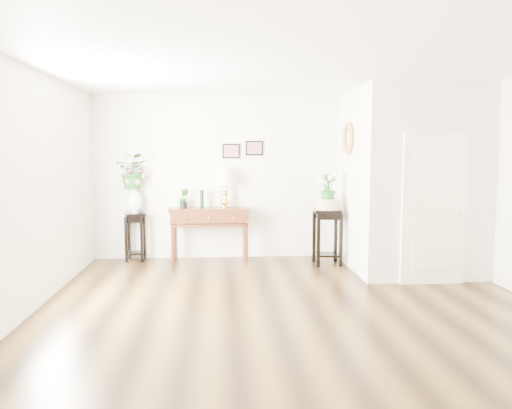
{
  "coord_description": "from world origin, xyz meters",
  "views": [
    {
      "loc": [
        -0.85,
        -5.87,
        1.84
      ],
      "look_at": [
        -0.33,
        1.3,
        1.08
      ],
      "focal_mm": 35.0,
      "sensor_mm": 36.0,
      "label": 1
    }
  ],
  "objects": [
    {
      "name": "ceramic_bowl",
      "position": [
        0.9,
        2.08,
        0.99
      ],
      "size": [
        0.42,
        0.42,
        0.18
      ],
      "primitive_type": "cylinder",
      "rotation": [
        0.0,
        0.0,
        -0.05
      ],
      "color": "beige",
      "rests_on": "plant_stand_b"
    },
    {
      "name": "table_lamp",
      "position": [
        -0.76,
        2.57,
        1.24
      ],
      "size": [
        0.46,
        0.46,
        0.66
      ],
      "primitive_type": "cube",
      "rotation": [
        0.0,
        0.0,
        -0.26
      ],
      "color": "gold",
      "rests_on": "console_table"
    },
    {
      "name": "floor",
      "position": [
        0.0,
        0.0,
        0.0
      ],
      "size": [
        6.0,
        5.5,
        0.02
      ],
      "primitive_type": "cube",
      "color": "#503817",
      "rests_on": "ground"
    },
    {
      "name": "art_print_left",
      "position": [
        -0.65,
        2.73,
        1.85
      ],
      "size": [
        0.3,
        0.02,
        0.25
      ],
      "primitive_type": "cube",
      "color": "black",
      "rests_on": "wall_back"
    },
    {
      "name": "green_vase",
      "position": [
        -1.15,
        2.57,
        1.06
      ],
      "size": [
        0.07,
        0.07,
        0.3
      ],
      "primitive_type": "cylinder",
      "rotation": [
        0.0,
        0.0,
        -0.07
      ],
      "color": "black",
      "rests_on": "console_table"
    },
    {
      "name": "console_table",
      "position": [
        -1.03,
        2.57,
        0.45
      ],
      "size": [
        1.35,
        0.48,
        0.89
      ],
      "primitive_type": "cube",
      "rotation": [
        0.0,
        0.0,
        -0.02
      ],
      "color": "#41170B",
      "rests_on": "floor"
    },
    {
      "name": "ceiling",
      "position": [
        0.0,
        0.0,
        2.8
      ],
      "size": [
        6.0,
        5.5,
        0.02
      ],
      "primitive_type": "cube",
      "color": "white",
      "rests_on": "ground"
    },
    {
      "name": "lily_arrangement",
      "position": [
        -2.28,
        2.57,
        1.51
      ],
      "size": [
        0.65,
        0.6,
        0.6
      ],
      "primitive_type": "imported",
      "rotation": [
        0.0,
        0.0,
        -0.29
      ],
      "color": "#1E571A",
      "rests_on": "porcelain_vase"
    },
    {
      "name": "potted_plant",
      "position": [
        -1.46,
        2.57,
        1.05
      ],
      "size": [
        0.18,
        0.15,
        0.31
      ],
      "primitive_type": "imported",
      "rotation": [
        0.0,
        0.0,
        -0.06
      ],
      "color": "#1E571A",
      "rests_on": "console_table"
    },
    {
      "name": "plant_stand_b",
      "position": [
        0.9,
        2.08,
        0.45
      ],
      "size": [
        0.47,
        0.47,
        0.91
      ],
      "primitive_type": "cube",
      "rotation": [
        0.0,
        0.0,
        -0.12
      ],
      "color": "black",
      "rests_on": "floor"
    },
    {
      "name": "partition",
      "position": [
        2.1,
        1.77,
        1.4
      ],
      "size": [
        1.8,
        1.95,
        2.8
      ],
      "primitive_type": "cube",
      "color": "silver",
      "rests_on": "floor"
    },
    {
      "name": "wall_left",
      "position": [
        -3.0,
        0.0,
        1.4
      ],
      "size": [
        0.02,
        5.5,
        2.8
      ],
      "primitive_type": "cube",
      "color": "silver",
      "rests_on": "ground"
    },
    {
      "name": "narcissus",
      "position": [
        0.9,
        2.08,
        1.25
      ],
      "size": [
        0.29,
        0.29,
        0.45
      ],
      "primitive_type": "imported",
      "rotation": [
        0.0,
        0.0,
        0.14
      ],
      "color": "#1E571A",
      "rests_on": "ceramic_bowl"
    },
    {
      "name": "wall_ornament",
      "position": [
        1.16,
        1.9,
        2.05
      ],
      "size": [
        0.07,
        0.51,
        0.51
      ],
      "primitive_type": "torus",
      "rotation": [
        0.0,
        1.57,
        0.0
      ],
      "color": "#B57F38",
      "rests_on": "partition"
    },
    {
      "name": "wall_front",
      "position": [
        0.0,
        -2.75,
        1.4
      ],
      "size": [
        6.0,
        0.02,
        2.8
      ],
      "primitive_type": "cube",
      "color": "silver",
      "rests_on": "ground"
    },
    {
      "name": "wall_back",
      "position": [
        0.0,
        2.75,
        1.4
      ],
      "size": [
        6.0,
        0.02,
        2.8
      ],
      "primitive_type": "cube",
      "color": "silver",
      "rests_on": "ground"
    },
    {
      "name": "door",
      "position": [
        2.1,
        0.78,
        1.05
      ],
      "size": [
        0.9,
        0.05,
        2.1
      ],
      "primitive_type": "cube",
      "color": "white",
      "rests_on": "floor"
    },
    {
      "name": "plant_stand_a",
      "position": [
        -2.28,
        2.57,
        0.41
      ],
      "size": [
        0.4,
        0.4,
        0.81
      ],
      "primitive_type": "cube",
      "rotation": [
        0.0,
        0.0,
        0.3
      ],
      "color": "black",
      "rests_on": "floor"
    },
    {
      "name": "porcelain_vase",
      "position": [
        -2.28,
        2.57,
        1.04
      ],
      "size": [
        0.33,
        0.33,
        0.46
      ],
      "primitive_type": null,
      "rotation": [
        0.0,
        0.0,
        -0.32
      ],
      "color": "white",
      "rests_on": "plant_stand_a"
    },
    {
      "name": "art_print_right",
      "position": [
        -0.25,
        2.73,
        1.9
      ],
      "size": [
        0.3,
        0.02,
        0.25
      ],
      "primitive_type": "cube",
      "color": "black",
      "rests_on": "wall_back"
    }
  ]
}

